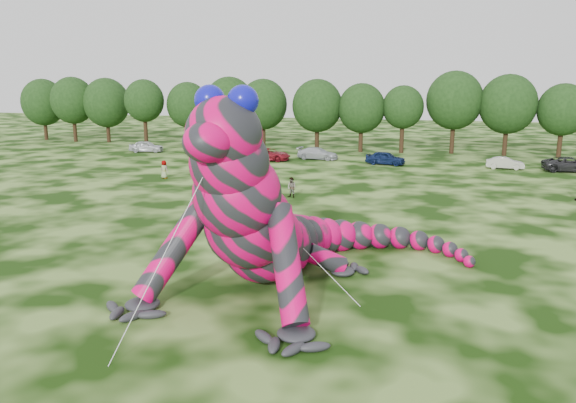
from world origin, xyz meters
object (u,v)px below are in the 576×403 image
(car_2, at_px, (269,154))
(car_6, at_px, (570,164))
(car_0, at_px, (146,146))
(tree_12, at_px, (562,121))
(tree_9, at_px, (403,119))
(car_5, at_px, (505,163))
(tree_7, at_px, (317,115))
(tree_8, at_px, (361,118))
(inflatable_gecko, at_px, (275,183))
(car_3, at_px, (318,153))
(tree_11, at_px, (507,115))
(spectator_0, at_px, (241,191))
(tree_0, at_px, (44,110))
(tree_2, at_px, (107,110))
(tree_10, at_px, (454,112))
(tree_1, at_px, (73,109))
(tree_6, at_px, (263,114))
(tree_4, at_px, (188,114))
(tree_5, at_px, (230,112))
(tree_3, at_px, (145,112))
(spectator_1, at_px, (292,187))
(car_4, at_px, (385,158))
(car_1, at_px, (204,151))

(car_2, height_order, car_6, car_6)
(car_0, bearing_deg, tree_12, -92.54)
(tree_9, bearing_deg, car_5, -42.71)
(tree_7, bearing_deg, tree_8, 1.78)
(inflatable_gecko, xyz_separation_m, car_3, (-6.63, 40.58, -3.90))
(tree_8, xyz_separation_m, tree_11, (18.00, 1.21, 0.56))
(car_0, height_order, spectator_0, spectator_0)
(tree_0, relative_size, tree_2, 0.99)
(inflatable_gecko, distance_m, car_3, 41.30)
(tree_2, bearing_deg, tree_8, -2.62)
(tree_10, xyz_separation_m, car_0, (-38.83, -9.21, -4.50))
(tree_1, relative_size, tree_12, 1.09)
(car_3, bearing_deg, spectator_0, -175.52)
(tree_6, bearing_deg, car_2, -69.43)
(tree_1, distance_m, tree_4, 18.73)
(tree_0, relative_size, tree_5, 0.97)
(tree_2, bearing_deg, tree_7, -3.40)
(tree_2, distance_m, tree_6, 25.55)
(tree_3, xyz_separation_m, car_3, (27.52, -8.51, -4.01))
(tree_12, bearing_deg, tree_7, -178.22)
(tree_1, relative_size, tree_11, 0.97)
(tree_0, distance_m, tree_6, 37.09)
(tree_8, bearing_deg, tree_9, 3.89)
(tree_10, height_order, tree_11, tree_10)
(tree_5, xyz_separation_m, tree_12, (43.14, -0.70, -0.41))
(tree_0, bearing_deg, car_2, -17.78)
(tree_4, distance_m, tree_5, 6.53)
(tree_9, bearing_deg, tree_2, 178.16)
(spectator_0, bearing_deg, car_2, 50.98)
(tree_6, bearing_deg, spectator_0, -75.41)
(tree_10, relative_size, car_3, 2.13)
(tree_7, bearing_deg, tree_11, 3.33)
(inflatable_gecko, bearing_deg, car_3, 107.69)
(tree_8, distance_m, car_2, 14.85)
(car_0, xyz_separation_m, car_5, (44.17, -2.80, -0.11))
(tree_10, relative_size, car_0, 2.39)
(spectator_1, bearing_deg, car_4, 95.57)
(car_3, relative_size, spectator_1, 2.97)
(tree_3, height_order, tree_9, tree_3)
(tree_2, bearing_deg, tree_3, -13.07)
(tree_3, bearing_deg, spectator_1, -45.59)
(inflatable_gecko, bearing_deg, tree_11, 81.42)
(tree_3, bearing_deg, tree_12, 0.69)
(tree_8, xyz_separation_m, tree_12, (24.23, 0.75, 0.01))
(tree_8, distance_m, car_4, 12.02)
(inflatable_gecko, height_order, tree_1, tree_1)
(tree_11, bearing_deg, car_4, -139.29)
(tree_7, height_order, car_6, tree_7)
(inflatable_gecko, xyz_separation_m, tree_3, (-34.16, 49.09, 0.10))
(inflatable_gecko, distance_m, car_1, 44.61)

